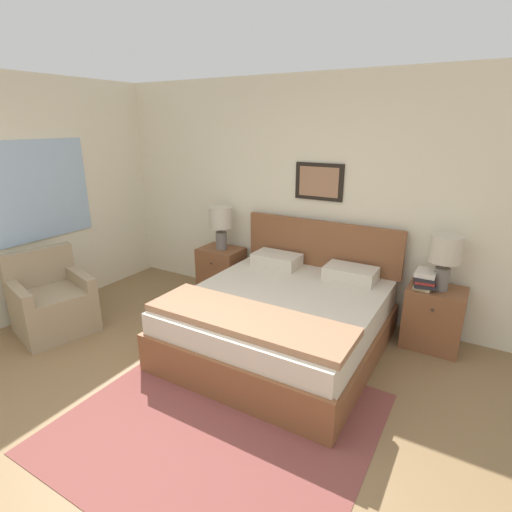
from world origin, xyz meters
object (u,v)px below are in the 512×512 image
Objects in this scene: bed at (282,319)px; table_lamp_near_window at (221,221)px; armchair at (52,304)px; nightstand_near_window at (221,271)px; nightstand_by_door at (433,318)px; table_lamp_by_door at (445,254)px.

table_lamp_near_window is (-1.24, 0.76, 0.66)m from bed.
bed is 2.30× the size of armchair.
nightstand_near_window is at bearing 164.92° from armchair.
nightstand_near_window is (0.98, 1.69, 0.01)m from armchair.
nightstand_by_door is 2.58m from table_lamp_near_window.
table_lamp_by_door is at bearing -16.84° from nightstand_by_door.
bed is 3.22× the size of nightstand_by_door.
nightstand_near_window is at bearing 179.89° from table_lamp_by_door.
bed is 1.62m from table_lamp_by_door.
bed is at bearing -31.62° from table_lamp_near_window.
nightstand_near_window is 2.61m from table_lamp_by_door.
nightstand_near_window is 1.15× the size of table_lamp_near_window.
armchair is at bearing -157.64° from bed.
table_lamp_near_window is at bearing -15.63° from nightstand_near_window.
armchair is 1.61× the size of table_lamp_near_window.
bed is at bearing -148.57° from nightstand_by_door.
table_lamp_by_door is (3.51, 1.68, 0.66)m from armchair.
bed is at bearing -149.06° from table_lamp_by_door.
bed is 3.72× the size of table_lamp_near_window.
nightstand_near_window and nightstand_by_door have the same top height.
armchair is 1.40× the size of nightstand_near_window.
table_lamp_near_window is (-2.49, -0.00, 0.66)m from nightstand_by_door.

